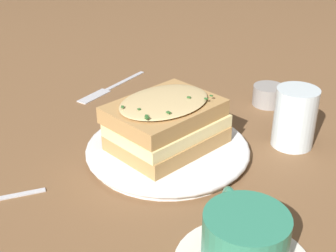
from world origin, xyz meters
name	(u,v)px	position (x,y,z in m)	size (l,w,h in m)	color
ground_plane	(182,162)	(0.00, 0.00, 0.00)	(2.40, 2.40, 0.00)	brown
dinner_plate	(168,149)	(0.00, -0.03, 0.01)	(0.24, 0.24, 0.02)	white
sandwich	(166,123)	(0.00, -0.03, 0.05)	(0.17, 0.14, 0.08)	#B2844C
teacup_with_saucer	(244,243)	(0.12, 0.18, 0.03)	(0.15, 0.15, 0.07)	silver
water_glass	(295,118)	(-0.15, 0.10, 0.05)	(0.06, 0.06, 0.09)	silver
fork	(106,90)	(-0.11, -0.28, 0.00)	(0.19, 0.03, 0.00)	silver
condiment_pot	(268,95)	(-0.26, 0.00, 0.02)	(0.06, 0.06, 0.04)	gray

